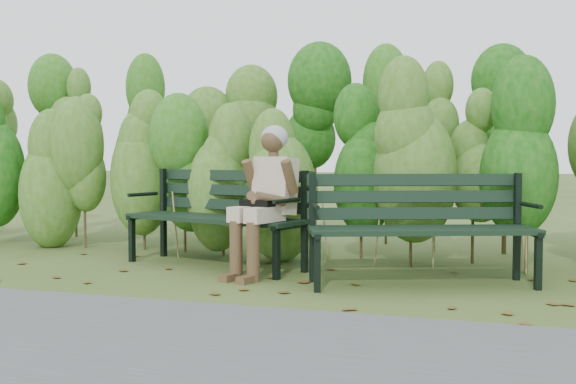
% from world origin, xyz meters
% --- Properties ---
extents(ground, '(80.00, 80.00, 0.00)m').
position_xyz_m(ground, '(0.00, 0.00, 0.00)').
color(ground, '#3A4F1C').
extents(footpath, '(60.00, 2.50, 0.01)m').
position_xyz_m(footpath, '(0.00, -2.20, 0.01)').
color(footpath, '#474749').
rests_on(footpath, ground).
extents(hedge_band, '(11.04, 1.67, 2.42)m').
position_xyz_m(hedge_band, '(0.00, 1.86, 1.26)').
color(hedge_band, '#47381E').
rests_on(hedge_band, ground).
extents(leaf_litter, '(5.80, 2.19, 0.01)m').
position_xyz_m(leaf_litter, '(0.19, 0.13, 0.00)').
color(leaf_litter, brown).
rests_on(leaf_litter, ground).
extents(bench_left, '(1.97, 1.12, 0.94)m').
position_xyz_m(bench_left, '(-0.81, 0.72, 0.55)').
color(bench_left, black).
rests_on(bench_left, ground).
extents(bench_right, '(1.94, 1.20, 0.92)m').
position_xyz_m(bench_right, '(1.15, 0.34, 0.54)').
color(bench_right, black).
rests_on(bench_right, ground).
extents(seated_woman, '(0.57, 0.83, 1.35)m').
position_xyz_m(seated_woman, '(-0.20, 0.34, 0.76)').
color(seated_woman, beige).
rests_on(seated_woman, ground).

